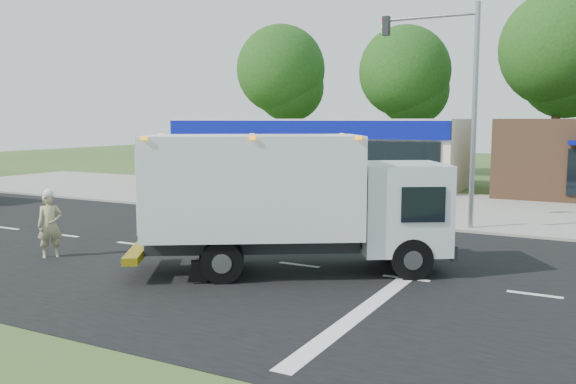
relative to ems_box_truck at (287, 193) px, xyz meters
name	(u,v)px	position (x,y,z in m)	size (l,w,h in m)	color
ground	(299,265)	(0.00, 0.72, -2.06)	(120.00, 120.00, 0.00)	#385123
road_asphalt	(299,265)	(0.00, 0.72, -2.06)	(60.00, 14.00, 0.02)	black
sidewalk	(395,220)	(0.00, 8.92, -2.00)	(60.00, 2.40, 0.12)	gray
parking_apron	(434,203)	(0.00, 14.72, -2.05)	(60.00, 9.00, 0.02)	gray
lane_markings	(323,283)	(1.35, -0.63, -2.04)	(55.20, 7.00, 0.01)	silver
ems_box_truck	(287,193)	(0.00, 0.00, 0.00)	(8.16, 6.36, 3.58)	black
emergency_worker	(50,224)	(-6.77, -1.79, -1.09)	(0.77, 0.82, 2.00)	tan
retail_strip_mall	(317,151)	(-9.00, 20.65, -0.05)	(18.00, 6.20, 4.00)	beige
traffic_signal_pole	(456,92)	(2.35, 8.32, 2.86)	(3.51, 0.25, 8.00)	gray
background_trees	(480,68)	(-0.85, 28.88, 5.32)	(36.77, 7.39, 12.10)	#332114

